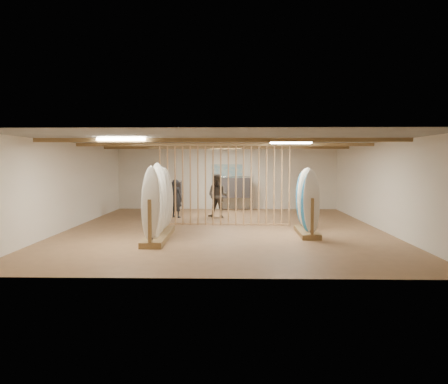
{
  "coord_description": "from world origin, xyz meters",
  "views": [
    {
      "loc": [
        0.32,
        -14.0,
        2.18
      ],
      "look_at": [
        0.0,
        0.0,
        1.2
      ],
      "focal_mm": 35.0,
      "sensor_mm": 36.0,
      "label": 1
    }
  ],
  "objects_px": {
    "shopper_b": "(218,193)",
    "clothing_rack_b": "(236,188)",
    "rack_left": "(159,214)",
    "rack_right": "(307,212)",
    "clothing_rack_a": "(166,192)",
    "shopper_a": "(176,196)"
  },
  "relations": [
    {
      "from": "rack_right",
      "to": "shopper_b",
      "type": "bearing_deg",
      "value": 126.8
    },
    {
      "from": "rack_left",
      "to": "clothing_rack_b",
      "type": "relative_size",
      "value": 1.9
    },
    {
      "from": "shopper_b",
      "to": "clothing_rack_b",
      "type": "bearing_deg",
      "value": 91.6
    },
    {
      "from": "rack_left",
      "to": "shopper_b",
      "type": "bearing_deg",
      "value": 71.39
    },
    {
      "from": "clothing_rack_a",
      "to": "shopper_b",
      "type": "relative_size",
      "value": 0.75
    },
    {
      "from": "rack_left",
      "to": "rack_right",
      "type": "xyz_separation_m",
      "value": [
        4.3,
        0.84,
        -0.05
      ]
    },
    {
      "from": "shopper_b",
      "to": "clothing_rack_a",
      "type": "bearing_deg",
      "value": 179.4
    },
    {
      "from": "clothing_rack_a",
      "to": "shopper_b",
      "type": "bearing_deg",
      "value": -16.9
    },
    {
      "from": "shopper_a",
      "to": "rack_right",
      "type": "bearing_deg",
      "value": 172.56
    },
    {
      "from": "clothing_rack_b",
      "to": "shopper_a",
      "type": "relative_size",
      "value": 0.92
    },
    {
      "from": "rack_left",
      "to": "clothing_rack_a",
      "type": "height_order",
      "value": "rack_left"
    },
    {
      "from": "rack_right",
      "to": "clothing_rack_a",
      "type": "height_order",
      "value": "rack_right"
    },
    {
      "from": "rack_left",
      "to": "clothing_rack_b",
      "type": "height_order",
      "value": "rack_left"
    },
    {
      "from": "rack_left",
      "to": "clothing_rack_a",
      "type": "distance_m",
      "value": 5.48
    },
    {
      "from": "rack_left",
      "to": "shopper_b",
      "type": "height_order",
      "value": "rack_left"
    },
    {
      "from": "rack_right",
      "to": "shopper_a",
      "type": "relative_size",
      "value": 1.22
    },
    {
      "from": "rack_right",
      "to": "clothing_rack_a",
      "type": "relative_size",
      "value": 1.43
    },
    {
      "from": "rack_right",
      "to": "clothing_rack_a",
      "type": "bearing_deg",
      "value": 138.06
    },
    {
      "from": "shopper_a",
      "to": "shopper_b",
      "type": "distance_m",
      "value": 1.63
    },
    {
      "from": "clothing_rack_a",
      "to": "shopper_b",
      "type": "height_order",
      "value": "shopper_b"
    },
    {
      "from": "rack_left",
      "to": "clothing_rack_b",
      "type": "xyz_separation_m",
      "value": [
        2.21,
        7.2,
        0.3
      ]
    },
    {
      "from": "rack_right",
      "to": "shopper_b",
      "type": "height_order",
      "value": "rack_right"
    }
  ]
}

